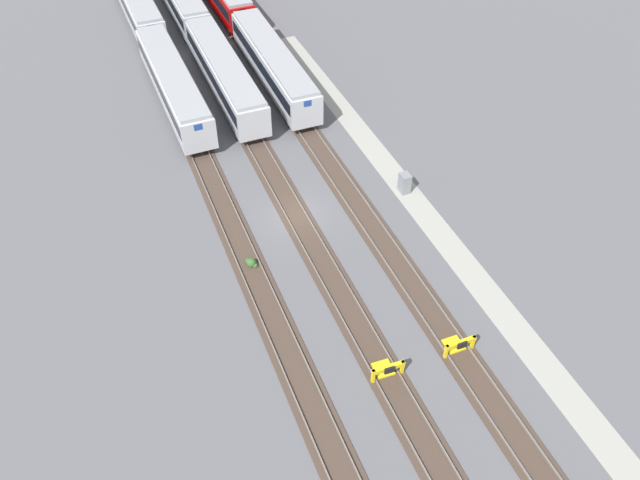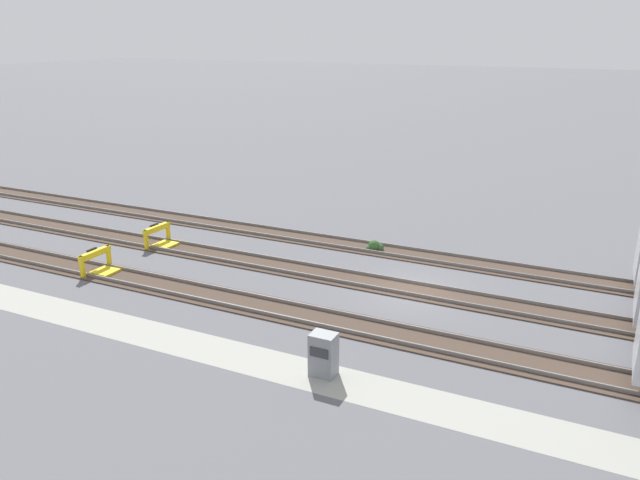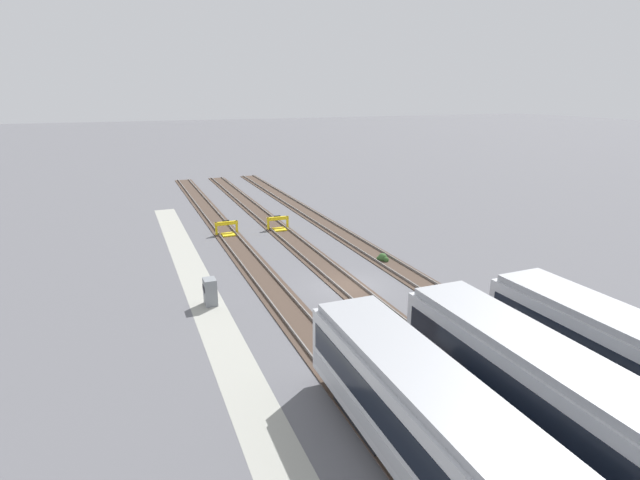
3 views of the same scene
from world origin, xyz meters
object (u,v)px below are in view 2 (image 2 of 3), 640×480
Objects in this scene: bumper_stop_nearest_track at (100,263)px; electrical_cabinet at (323,354)px; bumper_stop_near_inner_track at (161,237)px; weed_clump at (375,246)px.

electrical_cabinet reaches higher than bumper_stop_nearest_track.
bumper_stop_nearest_track and bumper_stop_near_inner_track have the same top height.
electrical_cabinet is (14.36, -3.99, 0.29)m from bumper_stop_nearest_track.
weed_clump is (-3.11, 13.18, -0.56)m from electrical_cabinet.
weed_clump is (11.21, 4.53, -0.27)m from bumper_stop_near_inner_track.
weed_clump is at bearing 39.26° from bumper_stop_nearest_track.
electrical_cabinet is 13.55m from weed_clump.
electrical_cabinet reaches higher than weed_clump.
bumper_stop_near_inner_track is (0.04, 4.66, 0.00)m from bumper_stop_nearest_track.
bumper_stop_nearest_track is 1.25× the size of electrical_cabinet.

